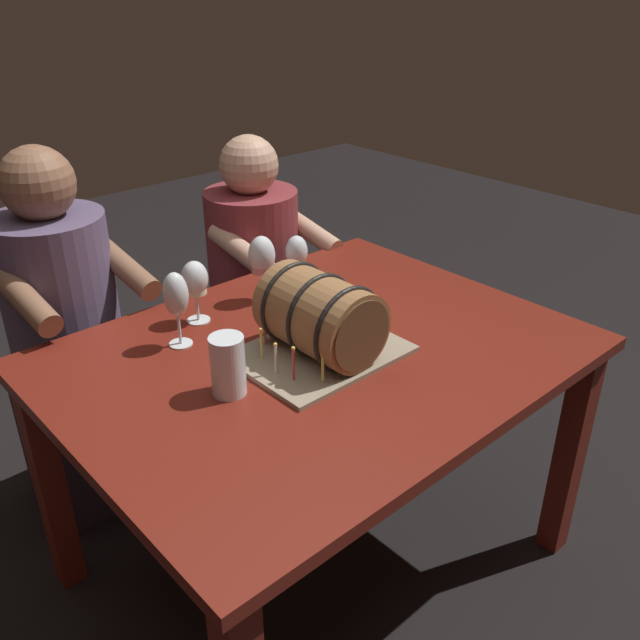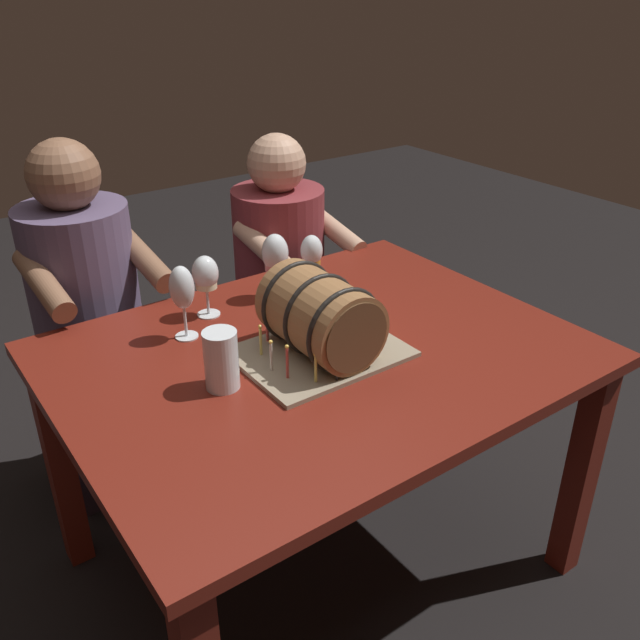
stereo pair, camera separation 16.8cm
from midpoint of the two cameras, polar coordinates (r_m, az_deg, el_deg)
name	(u,v)px [view 2 (the right image)]	position (r m, az deg, el deg)	size (l,w,h in m)	color
ground_plane	(319,559)	(2.23, 2.21, -19.61)	(8.00, 8.00, 0.00)	black
dining_table	(319,383)	(1.81, 2.58, -5.43)	(1.32, 1.02, 0.76)	maroon
barrel_cake	(320,319)	(1.68, 2.86, 0.02)	(0.41, 0.32, 0.22)	gray
wine_glass_empty	(182,289)	(1.77, -8.95, 2.52)	(0.07, 0.07, 0.21)	white
wine_glass_rose	(275,256)	(1.98, -1.38, 5.40)	(0.08, 0.08, 0.20)	white
wine_glass_amber	(312,254)	(2.04, 1.66, 5.59)	(0.07, 0.07, 0.18)	white
wine_glass_white	(206,276)	(1.89, -7.16, 3.68)	(0.07, 0.07, 0.18)	white
beer_pint	(221,361)	(1.57, -5.33, -3.55)	(0.08, 0.08, 0.15)	white
person_seated_left	(93,338)	(2.30, -16.69, -1.55)	(0.39, 0.48, 1.21)	#372D40
person_seated_right	(281,293)	(2.60, -1.47, 2.21)	(0.39, 0.47, 1.13)	#4C1B1E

